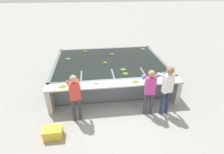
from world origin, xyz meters
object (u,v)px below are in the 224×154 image
at_px(banana_bunch_floating_1, 68,59).
at_px(banana_bunch_floating_3, 126,74).
at_px(banana_bunch_floating_4, 85,51).
at_px(banana_bunch_floating_6, 143,49).
at_px(banana_bunch_ledge_2, 135,82).
at_px(banana_bunch_floating_2, 105,63).
at_px(banana_bunch_floating_5, 123,69).
at_px(worker_2, 167,86).
at_px(knife_0, 98,84).
at_px(banana_bunch_floating_0, 112,54).
at_px(worker_0, 75,94).
at_px(crate, 53,132).
at_px(banana_bunch_ledge_0, 62,86).
at_px(banana_bunch_ledge_1, 167,80).
at_px(worker_1, 150,88).

relative_size(banana_bunch_floating_1, banana_bunch_floating_3, 1.02).
bearing_deg(banana_bunch_floating_4, banana_bunch_floating_6, -1.32).
height_order(banana_bunch_floating_6, banana_bunch_ledge_2, banana_bunch_ledge_2).
xyz_separation_m(banana_bunch_floating_2, banana_bunch_floating_3, (0.67, -1.13, -0.00)).
bearing_deg(banana_bunch_floating_5, banana_bunch_ledge_2, -76.09).
distance_m(worker_2, banana_bunch_floating_4, 4.70).
xyz_separation_m(worker_2, knife_0, (-2.14, 0.64, -0.12)).
distance_m(banana_bunch_floating_0, banana_bunch_floating_2, 1.04).
xyz_separation_m(banana_bunch_floating_3, banana_bunch_floating_4, (-1.52, 2.68, -0.00)).
relative_size(banana_bunch_floating_1, banana_bunch_ledge_2, 1.02).
bearing_deg(banana_bunch_floating_2, worker_2, -53.52).
relative_size(worker_0, knife_0, 4.69).
xyz_separation_m(banana_bunch_floating_1, banana_bunch_floating_2, (1.60, -0.63, 0.00)).
bearing_deg(banana_bunch_ledge_2, banana_bunch_floating_6, 69.52).
relative_size(banana_bunch_floating_1, crate, 0.51).
xyz_separation_m(banana_bunch_floating_0, banana_bunch_floating_6, (1.68, 0.53, -0.00)).
bearing_deg(banana_bunch_floating_1, banana_bunch_ledge_2, -43.83).
height_order(banana_bunch_floating_2, banana_bunch_floating_6, same).
height_order(banana_bunch_floating_6, banana_bunch_ledge_0, banana_bunch_ledge_0).
distance_m(banana_bunch_floating_0, banana_bunch_floating_5, 1.72).
distance_m(banana_bunch_ledge_1, knife_0, 2.40).
relative_size(worker_1, banana_bunch_ledge_0, 5.96).
relative_size(worker_1, crate, 2.99).
bearing_deg(banana_bunch_floating_4, banana_bunch_ledge_2, -62.35).
distance_m(banana_bunch_floating_1, banana_bunch_floating_5, 2.63).
relative_size(banana_bunch_floating_3, banana_bunch_floating_5, 0.99).
xyz_separation_m(banana_bunch_floating_2, knife_0, (-0.39, -1.73, -0.01)).
bearing_deg(banana_bunch_floating_1, banana_bunch_floating_0, 9.06).
bearing_deg(banana_bunch_floating_6, worker_1, -103.09).
xyz_separation_m(banana_bunch_floating_0, banana_bunch_floating_4, (-1.27, 0.60, -0.00)).
height_order(worker_2, banana_bunch_floating_2, worker_2).
bearing_deg(banana_bunch_floating_0, banana_bunch_floating_4, 154.67).
bearing_deg(banana_bunch_floating_3, crate, -142.98).
height_order(banana_bunch_floating_1, banana_bunch_floating_2, same).
bearing_deg(knife_0, banana_bunch_floating_2, 77.18).
bearing_deg(banana_bunch_floating_0, banana_bunch_floating_3, -83.14).
xyz_separation_m(worker_1, knife_0, (-1.60, 0.58, -0.04)).
bearing_deg(knife_0, worker_2, -16.57).
height_order(banana_bunch_floating_4, banana_bunch_ledge_2, banana_bunch_ledge_2).
xyz_separation_m(banana_bunch_floating_1, banana_bunch_floating_5, (2.24, -1.38, 0.00)).
relative_size(worker_0, banana_bunch_ledge_2, 5.92).
bearing_deg(knife_0, banana_bunch_floating_3, 29.49).
bearing_deg(worker_0, banana_bunch_ledge_2, 15.21).
height_order(banana_bunch_ledge_0, banana_bunch_ledge_2, same).
bearing_deg(banana_bunch_floating_6, banana_bunch_floating_0, -162.40).
bearing_deg(banana_bunch_floating_2, banana_bunch_floating_1, 158.62).
bearing_deg(banana_bunch_ledge_1, banana_bunch_floating_1, 145.97).
bearing_deg(banana_bunch_floating_6, crate, -131.05).
height_order(banana_bunch_floating_1, banana_bunch_ledge_2, banana_bunch_ledge_2).
bearing_deg(banana_bunch_floating_0, worker_2, -68.09).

